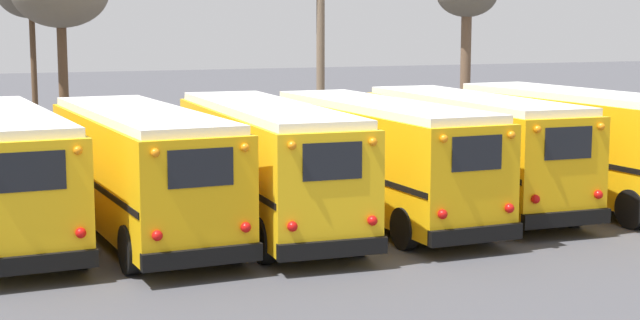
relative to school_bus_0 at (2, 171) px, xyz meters
The scene contains 10 objects.
ground_plane 8.23m from the school_bus_0, ahead, with size 160.00×160.00×0.00m, color #424247.
school_bus_0 is the anchor object (origin of this frame).
school_bus_1 3.29m from the school_bus_0, 13.96° to the right, with size 2.94×9.83×3.16m.
school_bus_2 6.46m from the school_bus_0, ahead, with size 2.94×10.13×3.19m.
school_bus_3 9.64m from the school_bus_0, ahead, with size 2.59×9.78×3.17m.
school_bus_4 12.79m from the school_bus_0, ahead, with size 2.81×9.78×3.18m.
school_bus_5 16.03m from the school_bus_0, ahead, with size 2.86×9.69×3.27m.
utility_pole 18.38m from the school_bus_0, 42.67° to the left, with size 1.80×0.34×7.12m.
bare_tree_1 22.78m from the school_bus_0, 29.66° to the left, with size 2.52×2.52×7.33m.
fence_line 10.40m from the school_bus_0, 39.62° to the left, with size 24.04×0.06×1.42m.
Camera 1 is at (-9.80, -23.47, 5.30)m, focal length 55.00 mm.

